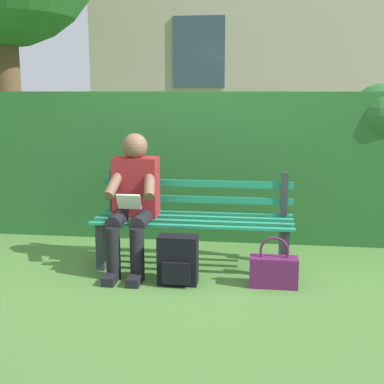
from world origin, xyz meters
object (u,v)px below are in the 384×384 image
(park_bench, at_px, (195,219))
(backpack, at_px, (178,261))
(person_seated, at_px, (133,199))
(handbag, at_px, (274,270))

(park_bench, relative_size, backpack, 4.35)
(park_bench, distance_m, backpack, 0.55)
(person_seated, height_order, handbag, person_seated)
(person_seated, distance_m, backpack, 0.70)
(park_bench, relative_size, handbag, 4.23)
(backpack, relative_size, handbag, 0.97)
(backpack, bearing_deg, person_seated, -37.37)
(park_bench, relative_size, person_seated, 1.47)
(backpack, height_order, handbag, handbag)
(park_bench, bearing_deg, backpack, 82.20)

